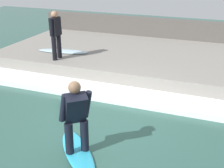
{
  "coord_description": "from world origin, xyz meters",
  "views": [
    {
      "loc": [
        -5.78,
        -2.48,
        3.51
      ],
      "look_at": [
        0.62,
        0.0,
        0.7
      ],
      "focal_mm": 50.0,
      "sensor_mm": 36.0,
      "label": 1
    }
  ],
  "objects_px": {
    "surfer_riding": "(76,114)",
    "surfboard_waiting_near": "(63,51)",
    "surfer_waiting_near": "(56,33)",
    "surfboard_riding": "(78,152)"
  },
  "relations": [
    {
      "from": "surfboard_riding",
      "to": "surfer_riding",
      "type": "relative_size",
      "value": 1.09
    },
    {
      "from": "surfer_riding",
      "to": "surfer_waiting_near",
      "type": "bearing_deg",
      "value": 34.84
    },
    {
      "from": "surfboard_riding",
      "to": "surfer_waiting_near",
      "type": "relative_size",
      "value": 1.05
    },
    {
      "from": "surfboard_riding",
      "to": "surfer_waiting_near",
      "type": "distance_m",
      "value": 4.74
    },
    {
      "from": "surfer_riding",
      "to": "surfboard_riding",
      "type": "bearing_deg",
      "value": 0.0
    },
    {
      "from": "surfer_riding",
      "to": "surfboard_waiting_near",
      "type": "height_order",
      "value": "surfer_riding"
    },
    {
      "from": "surfboard_riding",
      "to": "surfboard_waiting_near",
      "type": "xyz_separation_m",
      "value": [
        4.45,
        2.81,
        0.51
      ]
    },
    {
      "from": "surfer_waiting_near",
      "to": "surfboard_waiting_near",
      "type": "relative_size",
      "value": 0.83
    },
    {
      "from": "surfboard_riding",
      "to": "surfer_riding",
      "type": "bearing_deg",
      "value": 180.0
    },
    {
      "from": "surfer_riding",
      "to": "surfboard_waiting_near",
      "type": "bearing_deg",
      "value": 32.25
    }
  ]
}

